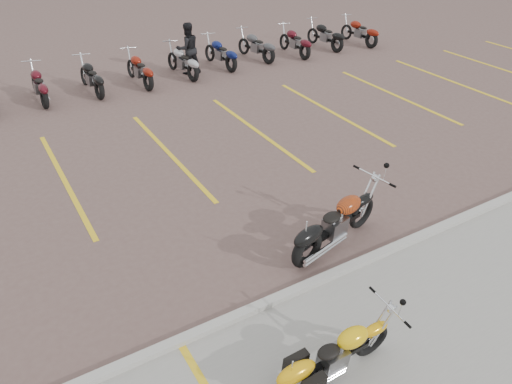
{
  "coord_description": "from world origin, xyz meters",
  "views": [
    {
      "loc": [
        -4.0,
        -7.18,
        6.17
      ],
      "look_at": [
        0.39,
        0.19,
        0.75
      ],
      "focal_mm": 35.0,
      "sensor_mm": 36.0,
      "label": 1
    }
  ],
  "objects": [
    {
      "name": "ground",
      "position": [
        0.0,
        0.0,
        0.0
      ],
      "size": [
        100.0,
        100.0,
        0.0
      ],
      "primitive_type": "plane",
      "color": "brown",
      "rests_on": "ground"
    },
    {
      "name": "parking_stripes",
      "position": [
        0.0,
        4.0,
        0.0
      ],
      "size": [
        38.0,
        5.5,
        0.01
      ],
      "primitive_type": null,
      "color": "yellow",
      "rests_on": "ground"
    },
    {
      "name": "yellow_cruiser",
      "position": [
        -0.67,
        -3.66,
        0.42
      ],
      "size": [
        2.04,
        0.31,
        0.84
      ],
      "rotation": [
        0.11,
        0.0,
        0.02
      ],
      "color": "black",
      "rests_on": "ground"
    },
    {
      "name": "bg_bike_row",
      "position": [
        0.3,
        9.68,
        0.55
      ],
      "size": [
        22.23,
        2.04,
        1.1
      ],
      "color": "black",
      "rests_on": "ground"
    },
    {
      "name": "flame_cruiser",
      "position": [
        1.24,
        -1.28,
        0.5
      ],
      "size": [
        2.4,
        0.72,
        1.0
      ],
      "rotation": [
        0.07,
        0.0,
        0.24
      ],
      "color": "black",
      "rests_on": "ground"
    },
    {
      "name": "person_b",
      "position": [
        3.12,
        9.61,
        0.92
      ],
      "size": [
        0.91,
        0.72,
        1.84
      ],
      "primitive_type": "imported",
      "rotation": [
        0.0,
        0.0,
        3.12
      ],
      "color": "black",
      "rests_on": "ground"
    },
    {
      "name": "curb",
      "position": [
        0.0,
        -2.0,
        0.06
      ],
      "size": [
        60.0,
        0.18,
        0.12
      ],
      "primitive_type": "cube",
      "color": "#ADAAA3",
      "rests_on": "ground"
    }
  ]
}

